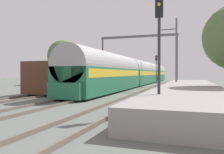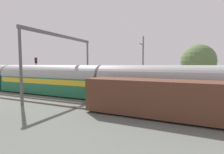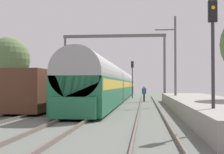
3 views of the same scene
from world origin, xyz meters
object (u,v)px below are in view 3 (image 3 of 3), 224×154
at_px(freight_car, 47,90).
at_px(railway_signal_far, 132,74).
at_px(catenary_gantry, 114,53).
at_px(person_crossing, 144,92).
at_px(passenger_train, 116,84).
at_px(railway_signal_near, 213,47).

bearing_deg(freight_car, railway_signal_far, 74.06).
relative_size(freight_car, railway_signal_far, 2.52).
xyz_separation_m(freight_car, catenary_gantry, (3.95, 13.58, 4.14)).
relative_size(person_crossing, catenary_gantry, 0.14).
distance_m(passenger_train, railway_signal_far, 5.09).
bearing_deg(freight_car, passenger_train, 76.15).
xyz_separation_m(person_crossing, railway_signal_near, (2.87, -22.00, 2.40)).
bearing_deg(person_crossing, catenary_gantry, 111.57).
bearing_deg(passenger_train, railway_signal_near, -76.57).
relative_size(passenger_train, railway_signal_near, 9.14).
relative_size(freight_car, person_crossing, 7.51).
xyz_separation_m(passenger_train, railway_signal_far, (1.92, 4.52, 1.32)).
height_order(railway_signal_near, railway_signal_far, railway_signal_near).
distance_m(freight_car, railway_signal_far, 21.44).
bearing_deg(freight_car, catenary_gantry, 73.80).
relative_size(passenger_train, person_crossing, 28.44).
height_order(person_crossing, catenary_gantry, catenary_gantry).
height_order(freight_car, railway_signal_far, railway_signal_far).
xyz_separation_m(railway_signal_far, catenary_gantry, (-1.92, -6.96, 2.32)).
bearing_deg(freight_car, person_crossing, 56.00).
xyz_separation_m(railway_signal_near, railway_signal_far, (-4.50, 31.42, -0.13)).
xyz_separation_m(passenger_train, catenary_gantry, (0.00, -2.43, 3.64)).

